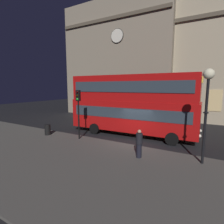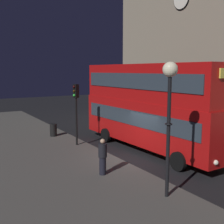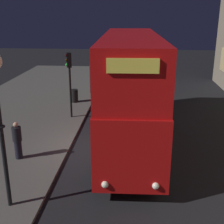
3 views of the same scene
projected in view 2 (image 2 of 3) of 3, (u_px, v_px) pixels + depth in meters
The scene contains 8 objects.
ground_plane at pixel (135, 158), 16.34m from camera, with size 80.00×80.00×0.00m, color black.
sidewalk_slab at pixel (42, 175), 13.63m from camera, with size 44.00×8.78×0.12m, color #4C4944.
building_with_clock at pixel (208, 37), 28.91m from camera, with size 16.63×9.60×16.42m.
double_decker_bus at pixel (150, 103), 17.78m from camera, with size 11.33×3.17×5.29m.
traffic_light_near_kerb at pixel (76, 102), 18.45m from camera, with size 0.38×0.39×3.92m.
street_lamp at pixel (169, 94), 10.60m from camera, with size 0.56×0.56×5.11m.
pedestrian at pixel (103, 156), 13.38m from camera, with size 0.40×0.40×1.70m.
litter_bin at pixel (53, 130), 21.28m from camera, with size 0.51×0.51×0.92m, color black.
Camera 2 is at (12.91, -9.21, 4.93)m, focal length 46.62 mm.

